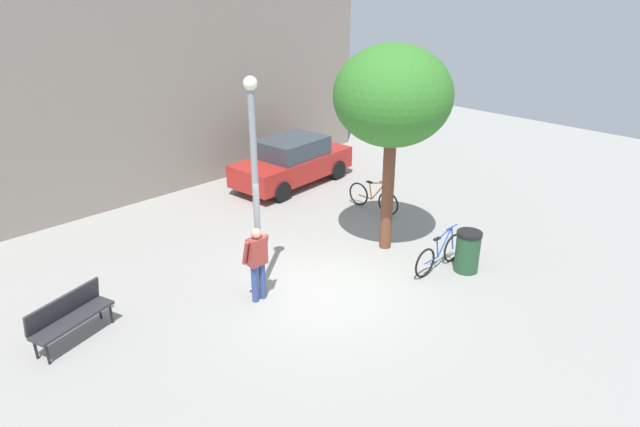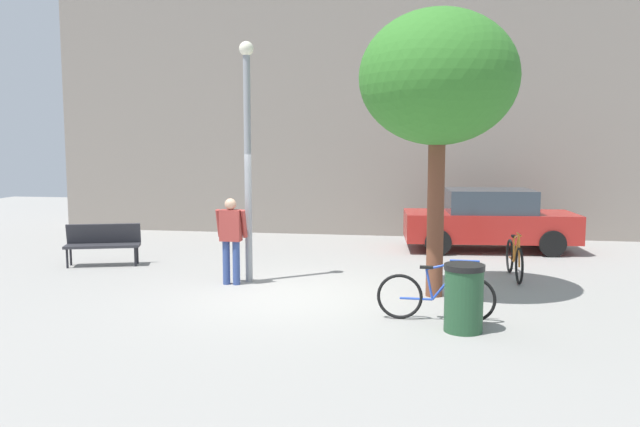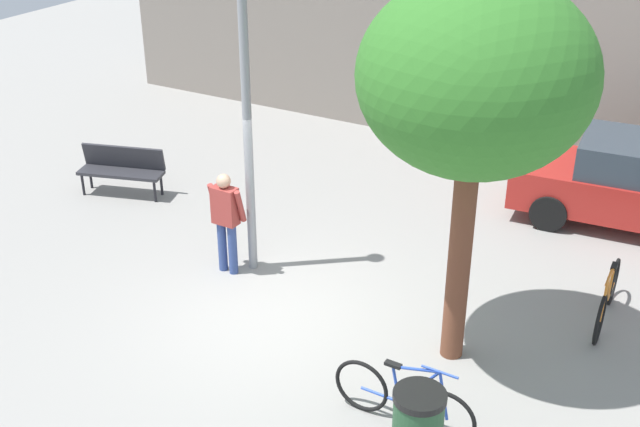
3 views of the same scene
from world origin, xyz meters
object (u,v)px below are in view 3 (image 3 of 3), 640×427
(park_bench, at_px, (122,166))
(bicycle_orange, at_px, (607,299))
(person_by_lamppost, at_px, (226,216))
(bicycle_blue, at_px, (404,400))
(plaza_tree, at_px, (476,79))
(lamppost, at_px, (247,108))

(park_bench, height_order, bicycle_orange, bicycle_orange)
(person_by_lamppost, relative_size, bicycle_blue, 0.92)
(person_by_lamppost, xyz_separation_m, park_bench, (-3.39, 1.39, -0.42))
(park_bench, distance_m, plaza_tree, 8.11)
(lamppost, xyz_separation_m, person_by_lamppost, (-0.27, -0.29, -1.71))
(plaza_tree, relative_size, bicycle_blue, 2.77)
(person_by_lamppost, height_order, bicycle_orange, person_by_lamppost)
(lamppost, xyz_separation_m, bicycle_orange, (5.19, 1.18, -2.29))
(person_by_lamppost, bearing_deg, bicycle_blue, -26.41)
(lamppost, bearing_deg, park_bench, 163.25)
(park_bench, height_order, bicycle_blue, bicycle_blue)
(plaza_tree, distance_m, bicycle_blue, 3.79)
(park_bench, xyz_separation_m, bicycle_blue, (7.24, -3.31, -0.16))
(bicycle_blue, bearing_deg, plaza_tree, 90.35)
(plaza_tree, bearing_deg, park_bench, 166.79)
(plaza_tree, bearing_deg, bicycle_orange, 47.66)
(bicycle_orange, bearing_deg, lamppost, -167.24)
(park_bench, bearing_deg, person_by_lamppost, -22.34)
(person_by_lamppost, bearing_deg, park_bench, 157.66)
(person_by_lamppost, xyz_separation_m, bicycle_orange, (5.46, 1.47, -0.58))
(bicycle_blue, height_order, bicycle_orange, same)
(park_bench, bearing_deg, lamppost, -16.75)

